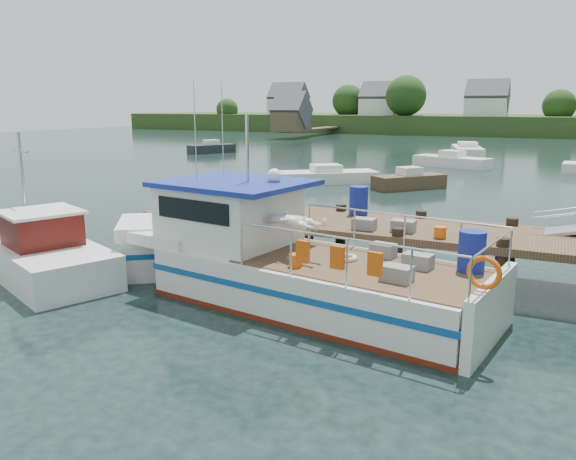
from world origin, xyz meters
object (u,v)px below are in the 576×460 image
at_px(moored_b, 452,161).
at_px(moored_d, 467,150).
at_px(lobster_boat, 273,259).
at_px(moored_a, 326,176).
at_px(moored_rowboat, 409,181).
at_px(work_boat, 34,250).
at_px(moored_e, 211,148).

xyz_separation_m(moored_b, moored_d, (-0.58, 11.73, -0.02)).
bearing_deg(lobster_boat, moored_a, 117.05).
xyz_separation_m(lobster_boat, moored_b, (-1.10, 31.79, -0.48)).
bearing_deg(moored_a, moored_b, 49.78).
distance_m(moored_a, moored_d, 24.38).
height_order(moored_rowboat, moored_b, moored_b).
bearing_deg(work_boat, moored_e, 138.71).
bearing_deg(work_boat, lobster_boat, 30.82).
bearing_deg(moored_b, lobster_boat, -102.81).
xyz_separation_m(lobster_boat, moored_e, (-24.53, 34.78, -0.48)).
distance_m(moored_b, moored_d, 11.74).
bearing_deg(moored_e, work_boat, -47.01).
bearing_deg(moored_b, work_boat, -115.11).
xyz_separation_m(moored_rowboat, moored_a, (-5.08, 0.15, -0.04)).
height_order(work_boat, moored_rowboat, work_boat).
distance_m(moored_rowboat, moored_a, 5.09).
relative_size(moored_d, moored_e, 1.54).
distance_m(moored_a, moored_b, 13.30).
bearing_deg(moored_b, moored_a, -128.39).
distance_m(lobster_boat, moored_b, 31.81).
distance_m(work_boat, moored_e, 39.82).
height_order(work_boat, moored_b, work_boat).
height_order(moored_d, moored_e, moored_e).
bearing_deg(moored_d, moored_b, -71.42).
bearing_deg(lobster_boat, moored_b, 100.88).
bearing_deg(moored_d, moored_e, -143.34).
xyz_separation_m(work_boat, moored_d, (5.39, 44.53, -0.18)).
relative_size(work_boat, moored_b, 1.21).
bearing_deg(moored_e, moored_rowboat, -16.48).
relative_size(work_boat, moored_e, 1.51).
xyz_separation_m(moored_rowboat, moored_b, (0.25, 12.34, 0.01)).
relative_size(moored_rowboat, moored_e, 0.86).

